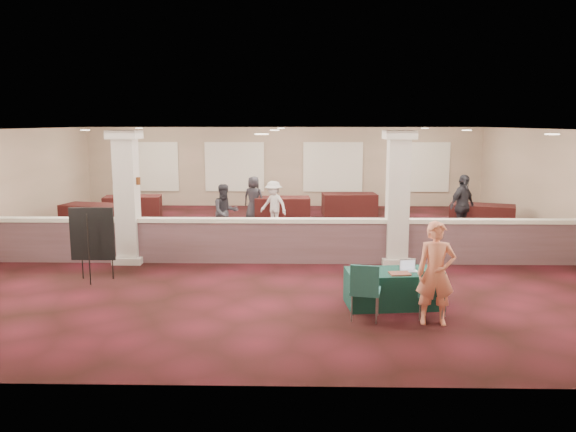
{
  "coord_description": "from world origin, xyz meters",
  "views": [
    {
      "loc": [
        0.67,
        -14.82,
        3.39
      ],
      "look_at": [
        0.39,
        -2.0,
        1.24
      ],
      "focal_mm": 35.0,
      "sensor_mm": 36.0,
      "label": 1
    }
  ],
  "objects_px": {
    "conf_chair_side": "(365,287)",
    "attendee_d": "(254,198)",
    "far_table_back_center": "(282,208)",
    "attendee_a": "(225,212)",
    "near_table": "(393,288)",
    "far_table_back_right": "(349,204)",
    "far_table_back_left": "(133,207)",
    "far_table_front_left": "(93,216)",
    "attendee_b": "(274,205)",
    "easel_board": "(92,235)",
    "far_table_front_right": "(482,217)",
    "attendee_c": "(462,206)",
    "woman": "(436,273)",
    "far_table_front_center": "(300,235)",
    "conf_chair_main": "(433,290)"
  },
  "relations": [
    {
      "from": "easel_board",
      "to": "attendee_c",
      "type": "height_order",
      "value": "attendee_c"
    },
    {
      "from": "far_table_back_center",
      "to": "attendee_a",
      "type": "distance_m",
      "value": 3.92
    },
    {
      "from": "conf_chair_main",
      "to": "attendee_c",
      "type": "bearing_deg",
      "value": 91.88
    },
    {
      "from": "easel_board",
      "to": "far_table_front_left",
      "type": "relative_size",
      "value": 0.85
    },
    {
      "from": "near_table",
      "to": "attendee_a",
      "type": "xyz_separation_m",
      "value": [
        -3.92,
        5.89,
        0.48
      ]
    },
    {
      "from": "easel_board",
      "to": "attendee_a",
      "type": "relative_size",
      "value": 0.99
    },
    {
      "from": "far_table_front_right",
      "to": "far_table_back_left",
      "type": "relative_size",
      "value": 1.01
    },
    {
      "from": "near_table",
      "to": "easel_board",
      "type": "xyz_separation_m",
      "value": [
        -6.17,
        1.49,
        0.69
      ]
    },
    {
      "from": "far_table_front_right",
      "to": "far_table_back_left",
      "type": "distance_m",
      "value": 11.96
    },
    {
      "from": "far_table_front_center",
      "to": "far_table_back_right",
      "type": "xyz_separation_m",
      "value": [
        1.81,
        5.44,
        0.07
      ]
    },
    {
      "from": "far_table_front_left",
      "to": "woman",
      "type": "bearing_deg",
      "value": -43.76
    },
    {
      "from": "attendee_c",
      "to": "conf_chair_main",
      "type": "bearing_deg",
      "value": -149.47
    },
    {
      "from": "attendee_d",
      "to": "far_table_front_left",
      "type": "bearing_deg",
      "value": 35.36
    },
    {
      "from": "attendee_d",
      "to": "woman",
      "type": "bearing_deg",
      "value": 128.62
    },
    {
      "from": "far_table_front_center",
      "to": "attendee_a",
      "type": "bearing_deg",
      "value": 157.71
    },
    {
      "from": "conf_chair_side",
      "to": "far_table_back_center",
      "type": "distance_m",
      "value": 10.42
    },
    {
      "from": "far_table_front_left",
      "to": "attendee_c",
      "type": "bearing_deg",
      "value": -6.26
    },
    {
      "from": "far_table_back_left",
      "to": "far_table_front_right",
      "type": "bearing_deg",
      "value": -9.11
    },
    {
      "from": "far_table_back_right",
      "to": "attendee_a",
      "type": "relative_size",
      "value": 1.2
    },
    {
      "from": "far_table_front_left",
      "to": "far_table_front_right",
      "type": "xyz_separation_m",
      "value": [
        12.56,
        0.0,
        0.01
      ]
    },
    {
      "from": "far_table_front_right",
      "to": "far_table_back_left",
      "type": "xyz_separation_m",
      "value": [
        -11.81,
        1.89,
        -0.0
      ]
    },
    {
      "from": "woman",
      "to": "far_table_front_center",
      "type": "bearing_deg",
      "value": 115.46
    },
    {
      "from": "far_table_front_right",
      "to": "attendee_a",
      "type": "bearing_deg",
      "value": -167.3
    },
    {
      "from": "conf_chair_side",
      "to": "attendee_d",
      "type": "bearing_deg",
      "value": 116.57
    },
    {
      "from": "attendee_d",
      "to": "attendee_b",
      "type": "bearing_deg",
      "value": 133.32
    },
    {
      "from": "woman",
      "to": "attendee_b",
      "type": "xyz_separation_m",
      "value": [
        -3.14,
        8.64,
        -0.11
      ]
    },
    {
      "from": "far_table_front_right",
      "to": "far_table_back_right",
      "type": "xyz_separation_m",
      "value": [
        -4.0,
        2.74,
        -0.0
      ]
    },
    {
      "from": "far_table_back_left",
      "to": "conf_chair_main",
      "type": "bearing_deg",
      "value": -51.46
    },
    {
      "from": "easel_board",
      "to": "attendee_c",
      "type": "relative_size",
      "value": 0.86
    },
    {
      "from": "easel_board",
      "to": "attendee_a",
      "type": "xyz_separation_m",
      "value": [
        2.25,
        4.4,
        -0.21
      ]
    },
    {
      "from": "far_table_back_center",
      "to": "attendee_c",
      "type": "bearing_deg",
      "value": -29.18
    },
    {
      "from": "far_table_front_right",
      "to": "far_table_back_left",
      "type": "height_order",
      "value": "far_table_front_right"
    },
    {
      "from": "far_table_front_center",
      "to": "easel_board",
      "type": "bearing_deg",
      "value": -141.68
    },
    {
      "from": "attendee_b",
      "to": "attendee_d",
      "type": "height_order",
      "value": "attendee_b"
    },
    {
      "from": "near_table",
      "to": "far_table_back_center",
      "type": "xyz_separation_m",
      "value": [
        -2.37,
        9.46,
        0.06
      ]
    },
    {
      "from": "conf_chair_side",
      "to": "far_table_front_left",
      "type": "relative_size",
      "value": 0.53
    },
    {
      "from": "woman",
      "to": "far_table_front_center",
      "type": "relative_size",
      "value": 1.09
    },
    {
      "from": "conf_chair_side",
      "to": "attendee_a",
      "type": "relative_size",
      "value": 0.62
    },
    {
      "from": "far_table_back_left",
      "to": "near_table",
      "type": "bearing_deg",
      "value": -51.13
    },
    {
      "from": "attendee_a",
      "to": "conf_chair_side",
      "type": "bearing_deg",
      "value": -90.47
    },
    {
      "from": "attendee_a",
      "to": "far_table_front_center",
      "type": "bearing_deg",
      "value": -48.93
    },
    {
      "from": "conf_chair_main",
      "to": "far_table_back_left",
      "type": "xyz_separation_m",
      "value": [
        -8.27,
        10.38,
        -0.14
      ]
    },
    {
      "from": "attendee_a",
      "to": "attendee_b",
      "type": "bearing_deg",
      "value": 27.11
    },
    {
      "from": "far_table_back_right",
      "to": "attendee_d",
      "type": "distance_m",
      "value": 3.65
    },
    {
      "from": "far_table_back_left",
      "to": "attendee_d",
      "type": "xyz_separation_m",
      "value": [
        4.36,
        -0.27,
        0.37
      ]
    },
    {
      "from": "attendee_a",
      "to": "attendee_d",
      "type": "height_order",
      "value": "attendee_a"
    },
    {
      "from": "conf_chair_side",
      "to": "attendee_b",
      "type": "xyz_separation_m",
      "value": [
        -1.97,
        8.51,
        0.17
      ]
    },
    {
      "from": "far_table_back_center",
      "to": "far_table_front_right",
      "type": "bearing_deg",
      "value": -15.33
    },
    {
      "from": "far_table_back_center",
      "to": "woman",
      "type": "bearing_deg",
      "value": -74.39
    },
    {
      "from": "attendee_b",
      "to": "far_table_front_left",
      "type": "bearing_deg",
      "value": -145.67
    }
  ]
}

